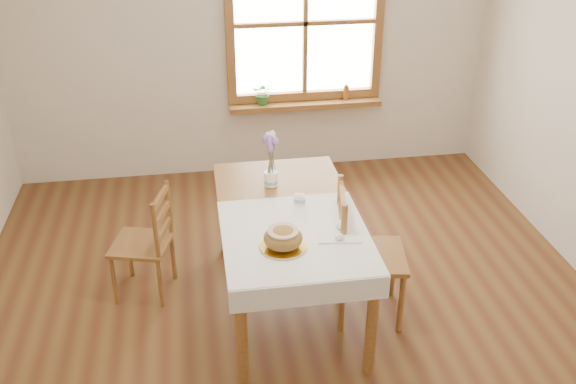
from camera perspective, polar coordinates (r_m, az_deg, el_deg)
name	(u,v)px	position (r m, az deg, el deg)	size (l,w,h in m)	color
ground	(295,330)	(4.42, 0.62, -12.16)	(5.00, 5.00, 0.00)	brown
room_walls	(297,89)	(3.56, 0.76, 9.18)	(4.60, 5.10, 2.65)	beige
window	(305,23)	(6.05, 1.52, 14.79)	(1.46, 0.08, 1.46)	olive
window_sill	(305,104)	(6.21, 1.55, 7.81)	(1.46, 0.20, 0.05)	olive
dining_table	(288,223)	(4.27, 0.00, -2.77)	(0.90, 1.60, 0.75)	olive
table_linen	(296,236)	(3.97, 0.69, -3.91)	(0.91, 0.99, 0.01)	white
chair_left	(141,242)	(4.65, -12.94, -4.39)	(0.39, 0.41, 0.83)	olive
chair_right	(371,254)	(4.32, 7.37, -5.49)	(0.45, 0.48, 0.97)	olive
bread_plate	(283,247)	(3.85, -0.43, -4.87)	(0.27, 0.27, 0.01)	white
bread_loaf	(283,236)	(3.81, -0.44, -3.97)	(0.23, 0.23, 0.13)	olive
egg_napkin	(339,233)	(3.98, 4.52, -3.70)	(0.26, 0.22, 0.01)	white
eggs	(339,230)	(3.97, 4.53, -3.35)	(0.20, 0.18, 0.04)	white
salt_shaker	(297,199)	(4.26, 0.84, -0.65)	(0.05, 0.05, 0.09)	white
pepper_shaker	(302,200)	(4.26, 1.24, -0.70)	(0.05, 0.05, 0.09)	white
flower_vase	(271,180)	(4.52, -1.54, 1.09)	(0.09, 0.09, 0.10)	white
lavender_bouquet	(270,153)	(4.43, -1.57, 3.48)	(0.17, 0.17, 0.31)	#7E5EA6
potted_plant	(263,96)	(6.11, -2.21, 8.54)	(0.19, 0.21, 0.17)	#306C2B
amber_bottle	(346,92)	(6.25, 5.18, 8.84)	(0.05, 0.05, 0.15)	#96571B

